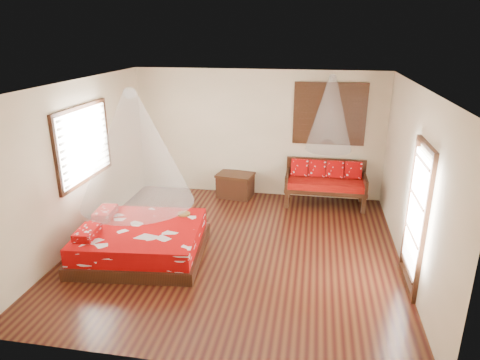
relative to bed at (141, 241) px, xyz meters
name	(u,v)px	position (x,y,z in m)	size (l,w,h in m)	color
room	(235,172)	(1.52, 0.45, 1.15)	(5.54, 5.54, 2.84)	black
bed	(141,241)	(0.00, 0.00, 0.00)	(2.20, 2.02, 0.63)	black
daybed	(325,181)	(3.05, 2.82, 0.27)	(1.70, 0.76, 0.94)	black
storage_chest	(235,185)	(1.06, 2.90, 0.02)	(0.87, 0.70, 0.54)	black
shutter_panel	(330,114)	(3.05, 3.16, 1.65)	(1.52, 0.06, 1.32)	black
window_left	(84,144)	(-1.19, 0.65, 1.45)	(0.10, 1.74, 1.34)	black
glazed_door	(416,218)	(4.23, -0.15, 0.82)	(0.08, 1.02, 2.16)	black
wine_tray	(184,212)	(0.57, 0.61, 0.30)	(0.22, 0.22, 0.18)	brown
mosquito_net_main	(134,148)	(0.02, 0.00, 1.60)	(1.79, 1.79, 1.80)	white
mosquito_net_daybed	(330,113)	(3.05, 2.70, 1.75)	(0.94, 0.94, 1.50)	white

